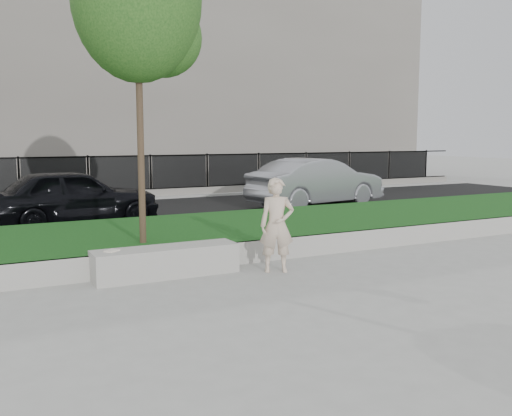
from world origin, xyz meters
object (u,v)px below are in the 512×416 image
young_tree (141,4)px  car_silver (317,182)px  stone_bench (166,262)px  man (277,225)px  book (112,251)px  car_dark (73,196)px

young_tree → car_silver: young_tree is taller
stone_bench → young_tree: bearing=90.3°
car_silver → man: bearing=132.7°
book → car_dark: car_dark is taller
stone_bench → book: book is taller
man → car_silver: size_ratio=0.34×
man → car_dark: bearing=131.6°
stone_bench → car_silver: size_ratio=0.51×
book → car_dark: size_ratio=0.05×
man → young_tree: young_tree is taller
car_dark → car_silver: bearing=-92.5°
man → book: (-2.62, 0.59, -0.30)m
man → car_dark: 6.95m
book → man: bearing=-48.8°
book → car_silver: (8.05, 6.43, 0.31)m
book → car_dark: bearing=49.5°
man → car_dark: size_ratio=0.37×
man → book: bearing=-169.2°
man → car_silver: (5.43, 7.02, 0.01)m
stone_bench → car_dark: car_dark is taller
stone_bench → young_tree: 4.37m
car_silver → stone_bench: bearing=122.4°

